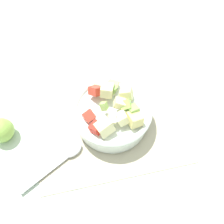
# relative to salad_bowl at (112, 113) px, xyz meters

# --- Properties ---
(ground_plane) EXTENTS (2.40, 2.40, 0.00)m
(ground_plane) POSITION_rel_salad_bowl_xyz_m (0.01, -0.01, -0.05)
(ground_plane) COLOR silver
(placemat) EXTENTS (0.43, 0.37, 0.01)m
(placemat) POSITION_rel_salad_bowl_xyz_m (0.01, -0.01, -0.05)
(placemat) COLOR #BCB299
(placemat) RESTS_ON ground_plane
(salad_bowl) EXTENTS (0.23, 0.23, 0.12)m
(salad_bowl) POSITION_rel_salad_bowl_xyz_m (0.00, 0.00, 0.00)
(salad_bowl) COLOR white
(salad_bowl) RESTS_ON placemat
(serving_spoon) EXTENTS (0.19, 0.12, 0.01)m
(serving_spoon) POSITION_rel_salad_bowl_xyz_m (0.16, 0.09, -0.04)
(serving_spoon) COLOR #B7B7BC
(serving_spoon) RESTS_ON placemat
(whole_apple) EXTENTS (0.07, 0.07, 0.08)m
(whole_apple) POSITION_rel_salad_bowl_xyz_m (0.31, -0.02, -0.01)
(whole_apple) COLOR #8CB74C
(whole_apple) RESTS_ON ground_plane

